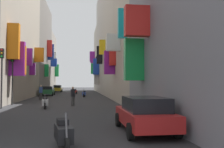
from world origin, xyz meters
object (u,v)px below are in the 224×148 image
parked_car_yellow (57,88)px  scooter_black (63,133)px  traffic_light_near_corner (13,70)px  scooter_red (75,91)px  pedestrian_crossing (41,93)px  pedestrian_near_left (73,96)px  parked_car_green (48,91)px  scooter_white (45,102)px  traffic_light_far_corner (2,68)px  scooter_green (57,89)px  scooter_blue (84,94)px  parked_car_red (144,114)px

parked_car_yellow → scooter_black: bearing=-84.5°
scooter_black → traffic_light_near_corner: bearing=110.4°
scooter_red → pedestrian_crossing: size_ratio=1.05×
pedestrian_near_left → scooter_red: bearing=90.8°
parked_car_green → scooter_black: size_ratio=2.03×
parked_car_green → scooter_white: 19.05m
scooter_black → pedestrian_near_left: size_ratio=1.20×
parked_car_yellow → traffic_light_far_corner: (-1.13, -33.10, 2.34)m
scooter_white → scooter_green: bearing=94.0°
scooter_blue → traffic_light_far_corner: size_ratio=0.42×
scooter_red → parked_car_red: bearing=-84.0°
scooter_red → traffic_light_far_corner: size_ratio=0.39×
parked_car_green → scooter_blue: bearing=-37.3°
scooter_white → traffic_light_far_corner: 4.25m
scooter_green → pedestrian_crossing: (0.86, -28.20, 0.40)m
parked_car_yellow → scooter_blue: size_ratio=2.19×
parked_car_red → scooter_blue: bearing=94.7°
parked_car_green → scooter_red: (4.10, 4.65, -0.29)m
traffic_light_far_corner → scooter_black: bearing=-65.2°
scooter_green → pedestrian_near_left: 35.74m
scooter_green → scooter_red: (4.39, -13.74, 0.00)m
pedestrian_near_left → traffic_light_far_corner: (-5.36, -1.59, 2.31)m
parked_car_green → scooter_green: (-0.29, 18.39, -0.29)m
scooter_white → scooter_black: same height
parked_car_red → pedestrian_near_left: 11.93m
pedestrian_crossing → scooter_white: bearing=-78.9°
scooter_white → traffic_light_near_corner: bearing=136.0°
parked_car_yellow → scooter_red: size_ratio=2.35×
parked_car_red → scooter_green: size_ratio=2.26×
parked_car_yellow → traffic_light_near_corner: 30.29m
parked_car_red → scooter_black: bearing=-146.9°
traffic_light_far_corner → parked_car_yellow: bearing=88.0°
scooter_blue → scooter_green: bearing=104.5°
parked_car_yellow → pedestrian_near_left: bearing=-82.4°
parked_car_green → scooter_red: size_ratio=2.20×
scooter_red → traffic_light_far_corner: traffic_light_far_corner is taller
parked_car_yellow → scooter_green: (-0.45, 3.92, -0.32)m
parked_car_green → scooter_red: bearing=48.6°
scooter_white → pedestrian_crossing: 9.27m
parked_car_red → scooter_blue: (-2.01, 24.29, -0.27)m
scooter_blue → pedestrian_crossing: size_ratio=1.13×
pedestrian_crossing → scooter_blue: bearing=48.1°
parked_car_yellow → scooter_green: 3.96m
scooter_blue → traffic_light_near_corner: (-6.53, -11.47, 2.63)m
parked_car_yellow → traffic_light_near_corner: size_ratio=0.93×
scooter_black → traffic_light_far_corner: traffic_light_far_corner is taller
scooter_blue → pedestrian_crossing: (-5.00, -5.57, 0.40)m
scooter_green → parked_car_red: bearing=-80.5°
parked_car_yellow → scooter_white: (2.18, -33.38, -0.32)m
scooter_blue → pedestrian_crossing: pedestrian_crossing is taller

